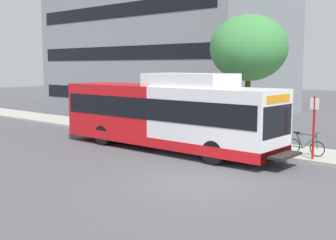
% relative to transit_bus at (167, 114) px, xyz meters
% --- Properties ---
extents(ground_plane, '(120.00, 120.00, 0.00)m').
position_rel_transit_bus_xyz_m(ground_plane, '(-3.90, 3.20, -1.70)').
color(ground_plane, '#4C4C51').
extents(sidewalk_curb, '(3.00, 56.00, 0.14)m').
position_rel_transit_bus_xyz_m(sidewalk_curb, '(3.10, 1.20, -1.63)').
color(sidewalk_curb, '#A8A399').
rests_on(sidewalk_curb, ground).
extents(transit_bus, '(2.58, 12.25, 3.65)m').
position_rel_transit_bus_xyz_m(transit_bus, '(0.00, 0.00, 0.00)').
color(transit_bus, white).
rests_on(transit_bus, ground).
extents(bus_stop_sign_pole, '(0.10, 0.36, 2.60)m').
position_rel_transit_bus_xyz_m(bus_stop_sign_pole, '(1.96, -6.35, -0.05)').
color(bus_stop_sign_pole, red).
rests_on(bus_stop_sign_pole, sidewalk_curb).
extents(bicycle_parked, '(0.52, 1.76, 1.02)m').
position_rel_transit_bus_xyz_m(bicycle_parked, '(2.54, -5.76, -1.14)').
color(bicycle_parked, black).
rests_on(bicycle_parked, sidewalk_curb).
extents(street_tree_near_stop, '(3.93, 3.93, 6.42)m').
position_rel_transit_bus_xyz_m(street_tree_near_stop, '(4.11, -1.92, 3.17)').
color(street_tree_near_stop, '#4C3823').
rests_on(street_tree_near_stop, sidewalk_curb).
extents(lattice_comm_tower, '(1.10, 1.10, 26.22)m').
position_rel_transit_bus_xyz_m(lattice_comm_tower, '(18.55, 32.12, 6.94)').
color(lattice_comm_tower, '#B7B7BC').
rests_on(lattice_comm_tower, ground).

